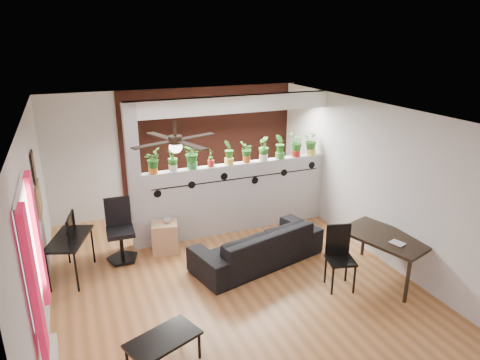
# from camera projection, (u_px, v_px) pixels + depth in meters

# --- Properties ---
(room_shell) EXTENTS (6.30, 7.10, 2.90)m
(room_shell) POSITION_uv_depth(u_px,v_px,m) (226.00, 199.00, 6.38)
(room_shell) COLOR #995F32
(room_shell) RESTS_ON ground
(partition_wall) EXTENTS (3.60, 0.18, 1.35)m
(partition_wall) POSITION_uv_depth(u_px,v_px,m) (238.00, 197.00, 8.18)
(partition_wall) COLOR #BCBCC1
(partition_wall) RESTS_ON ground
(ceiling_header) EXTENTS (3.60, 0.18, 0.30)m
(ceiling_header) POSITION_uv_depth(u_px,v_px,m) (238.00, 104.00, 7.60)
(ceiling_header) COLOR white
(ceiling_header) RESTS_ON room_shell
(pier_column) EXTENTS (0.22, 0.20, 2.60)m
(pier_column) POSITION_uv_depth(u_px,v_px,m) (134.00, 178.00, 7.29)
(pier_column) COLOR #BCBCC1
(pier_column) RESTS_ON ground
(brick_panel) EXTENTS (3.90, 0.05, 2.60)m
(brick_panel) POSITION_uv_depth(u_px,v_px,m) (212.00, 147.00, 9.26)
(brick_panel) COLOR #9A3F2C
(brick_panel) RESTS_ON ground
(vine_decal) EXTENTS (3.31, 0.01, 0.30)m
(vine_decal) POSITION_uv_depth(u_px,v_px,m) (240.00, 179.00, 7.96)
(vine_decal) COLOR black
(vine_decal) RESTS_ON partition_wall
(window_assembly) EXTENTS (0.09, 1.30, 1.55)m
(window_assembly) POSITION_uv_depth(u_px,v_px,m) (32.00, 256.00, 4.34)
(window_assembly) COLOR white
(window_assembly) RESTS_ON room_shell
(corkboard) EXTENTS (0.03, 0.60, 0.45)m
(corkboard) POSITION_uv_depth(u_px,v_px,m) (39.00, 199.00, 6.26)
(corkboard) COLOR #9D764B
(corkboard) RESTS_ON room_shell
(framed_art) EXTENTS (0.03, 0.34, 0.44)m
(framed_art) POSITION_uv_depth(u_px,v_px,m) (33.00, 167.00, 6.05)
(framed_art) COLOR #8C7259
(framed_art) RESTS_ON room_shell
(ceiling_fan) EXTENTS (1.19, 1.19, 0.43)m
(ceiling_fan) POSITION_uv_depth(u_px,v_px,m) (175.00, 142.00, 5.49)
(ceiling_fan) COLOR black
(ceiling_fan) RESTS_ON room_shell
(potted_plant_0) EXTENTS (0.23, 0.26, 0.44)m
(potted_plant_0) POSITION_uv_depth(u_px,v_px,m) (153.00, 161.00, 7.31)
(potted_plant_0) COLOR #C96717
(potted_plant_0) RESTS_ON partition_wall
(potted_plant_1) EXTENTS (0.26, 0.24, 0.41)m
(potted_plant_1) POSITION_uv_depth(u_px,v_px,m) (173.00, 159.00, 7.44)
(potted_plant_1) COLOR silver
(potted_plant_1) RESTS_ON partition_wall
(potted_plant_2) EXTENTS (0.23, 0.28, 0.48)m
(potted_plant_2) POSITION_uv_depth(u_px,v_px,m) (192.00, 155.00, 7.56)
(potted_plant_2) COLOR #348F3D
(potted_plant_2) RESTS_ON partition_wall
(potted_plant_3) EXTENTS (0.16, 0.19, 0.36)m
(potted_plant_3) POSITION_uv_depth(u_px,v_px,m) (211.00, 156.00, 7.71)
(potted_plant_3) COLOR red
(potted_plant_3) RESTS_ON partition_wall
(potted_plant_4) EXTENTS (0.27, 0.30, 0.46)m
(potted_plant_4) POSITION_uv_depth(u_px,v_px,m) (229.00, 152.00, 7.82)
(potted_plant_4) COLOR #E9C652
(potted_plant_4) RESTS_ON partition_wall
(potted_plant_5) EXTENTS (0.24, 0.25, 0.40)m
(potted_plant_5) POSITION_uv_depth(u_px,v_px,m) (247.00, 151.00, 7.95)
(potted_plant_5) COLOR #C55217
(potted_plant_5) RESTS_ON partition_wall
(potted_plant_6) EXTENTS (0.20, 0.25, 0.46)m
(potted_plant_6) POSITION_uv_depth(u_px,v_px,m) (264.00, 148.00, 8.07)
(potted_plant_6) COLOR white
(potted_plant_6) RESTS_ON partition_wall
(potted_plant_7) EXTENTS (0.26, 0.30, 0.48)m
(potted_plant_7) POSITION_uv_depth(u_px,v_px,m) (280.00, 146.00, 8.19)
(potted_plant_7) COLOR #419335
(potted_plant_7) RESTS_ON partition_wall
(potted_plant_8) EXTENTS (0.30, 0.27, 0.46)m
(potted_plant_8) POSITION_uv_depth(u_px,v_px,m) (296.00, 144.00, 8.32)
(potted_plant_8) COLOR red
(potted_plant_8) RESTS_ON partition_wall
(potted_plant_9) EXTENTS (0.27, 0.30, 0.48)m
(potted_plant_9) POSITION_uv_depth(u_px,v_px,m) (312.00, 142.00, 8.45)
(potted_plant_9) COLOR #EDD653
(potted_plant_9) RESTS_ON partition_wall
(sofa) EXTENTS (2.26, 1.32, 0.62)m
(sofa) POSITION_uv_depth(u_px,v_px,m) (258.00, 245.00, 7.10)
(sofa) COLOR black
(sofa) RESTS_ON ground
(cube_shelf) EXTENTS (0.52, 0.48, 0.54)m
(cube_shelf) POSITION_uv_depth(u_px,v_px,m) (165.00, 237.00, 7.47)
(cube_shelf) COLOR tan
(cube_shelf) RESTS_ON ground
(cup) EXTENTS (0.16, 0.16, 0.10)m
(cup) POSITION_uv_depth(u_px,v_px,m) (167.00, 220.00, 7.38)
(cup) COLOR gray
(cup) RESTS_ON cube_shelf
(computer_desk) EXTENTS (0.78, 1.05, 0.68)m
(computer_desk) POSITION_uv_depth(u_px,v_px,m) (69.00, 242.00, 6.57)
(computer_desk) COLOR black
(computer_desk) RESTS_ON ground
(monitor) EXTENTS (0.30, 0.10, 0.17)m
(monitor) POSITION_uv_depth(u_px,v_px,m) (68.00, 229.00, 6.65)
(monitor) COLOR black
(monitor) RESTS_ON computer_desk
(office_chair) EXTENTS (0.55, 0.55, 1.05)m
(office_chair) POSITION_uv_depth(u_px,v_px,m) (120.00, 234.00, 7.15)
(office_chair) COLOR black
(office_chair) RESTS_ON ground
(dining_table) EXTENTS (1.14, 1.47, 0.71)m
(dining_table) POSITION_uv_depth(u_px,v_px,m) (385.00, 240.00, 6.57)
(dining_table) COLOR black
(dining_table) RESTS_ON ground
(book) EXTENTS (0.21, 0.24, 0.02)m
(book) POSITION_uv_depth(u_px,v_px,m) (394.00, 245.00, 6.24)
(book) COLOR gray
(book) RESTS_ON dining_table
(folding_chair) EXTENTS (0.48, 0.48, 0.97)m
(folding_chair) POSITION_uv_depth(u_px,v_px,m) (339.00, 251.00, 6.37)
(folding_chair) COLOR black
(folding_chair) RESTS_ON ground
(coffee_table) EXTENTS (0.92, 0.72, 0.38)m
(coffee_table) POSITION_uv_depth(u_px,v_px,m) (163.00, 341.00, 4.85)
(coffee_table) COLOR black
(coffee_table) RESTS_ON ground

